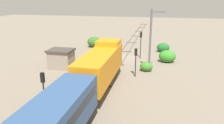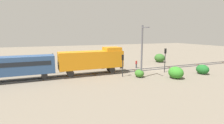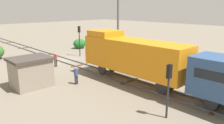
% 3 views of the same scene
% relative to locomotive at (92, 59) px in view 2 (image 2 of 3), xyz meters
% --- Properties ---
extents(ground_plane, '(151.01, 151.01, 0.00)m').
position_rel_locomotive_xyz_m(ground_plane, '(0.00, -12.80, -2.77)').
color(ground_plane, '#756B5B').
extents(railway_track, '(2.40, 100.67, 0.16)m').
position_rel_locomotive_xyz_m(railway_track, '(0.00, -12.80, -2.70)').
color(railway_track, '#595960').
rests_on(railway_track, ground).
extents(locomotive, '(2.90, 11.60, 4.60)m').
position_rel_locomotive_xyz_m(locomotive, '(0.00, 0.00, 0.00)').
color(locomotive, orange).
rests_on(locomotive, railway_track).
extents(passenger_car_leading, '(2.84, 14.00, 3.66)m').
position_rel_locomotive_xyz_m(passenger_car_leading, '(0.00, 13.34, -0.25)').
color(passenger_car_leading, '#2D4C7A').
rests_on(passenger_car_leading, railway_track).
extents(traffic_signal_near, '(0.32, 0.34, 4.45)m').
position_rel_locomotive_xyz_m(traffic_signal_near, '(-3.20, -13.03, 0.31)').
color(traffic_signal_near, '#262628').
rests_on(traffic_signal_near, ground).
extents(traffic_signal_mid, '(0.32, 0.34, 3.74)m').
position_rel_locomotive_xyz_m(traffic_signal_mid, '(-3.40, -4.21, -0.16)').
color(traffic_signal_mid, '#262628').
rests_on(traffic_signal_mid, ground).
extents(traffic_signal_far, '(0.32, 0.34, 3.64)m').
position_rel_locomotive_xyz_m(traffic_signal_far, '(3.60, 6.32, -0.23)').
color(traffic_signal_far, '#262628').
rests_on(traffic_signal_far, ground).
extents(worker_near_track, '(0.38, 0.38, 1.70)m').
position_rel_locomotive_xyz_m(worker_near_track, '(2.40, -10.20, -1.78)').
color(worker_near_track, '#262B38').
rests_on(worker_near_track, ground).
extents(worker_by_signal, '(0.38, 0.38, 1.70)m').
position_rel_locomotive_xyz_m(worker_by_signal, '(4.20, -3.16, -1.78)').
color(worker_by_signal, '#262B38').
rests_on(worker_by_signal, ground).
extents(catenary_mast, '(1.94, 0.28, 8.50)m').
position_rel_locomotive_xyz_m(catenary_mast, '(-5.06, -6.83, 1.72)').
color(catenary_mast, '#595960').
rests_on(catenary_mast, ground).
extents(relay_hut, '(3.50, 2.90, 2.74)m').
position_rel_locomotive_xyz_m(relay_hut, '(7.50, -5.48, -1.38)').
color(relay_hut, gray).
rests_on(relay_hut, ground).
extents(bush_near, '(2.32, 1.90, 1.69)m').
position_rel_locomotive_xyz_m(bush_near, '(-6.93, -18.38, -1.93)').
color(bush_near, '#1E6326').
rests_on(bush_near, ground).
extents(bush_mid, '(1.77, 1.45, 1.29)m').
position_rel_locomotive_xyz_m(bush_mid, '(-4.64, -6.69, -2.13)').
color(bush_mid, '#377426').
rests_on(bush_mid, ground).
extents(bush_far, '(2.92, 2.39, 2.12)m').
position_rel_locomotive_xyz_m(bush_far, '(6.80, -19.51, -1.71)').
color(bush_far, '#326426').
rests_on(bush_far, ground).
extents(bush_back, '(2.64, 2.16, 1.92)m').
position_rel_locomotive_xyz_m(bush_back, '(-7.55, -11.74, -1.81)').
color(bush_back, '#328026').
rests_on(bush_back, ground).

